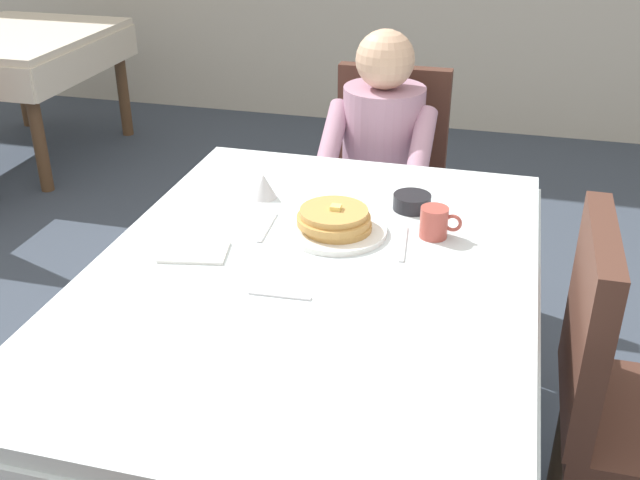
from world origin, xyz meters
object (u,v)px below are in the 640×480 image
Objects in this scene: dining_table_main at (311,299)px; fork_left_of_plate at (267,227)px; cup_coffee at (435,222)px; chair_diner at (387,173)px; knife_right_of_plate at (403,244)px; bowl_butter at (412,202)px; chair_right_side at (621,385)px; breakfast_stack at (335,219)px; diner_person at (381,154)px; background_table_far at (19,53)px; spoon_near_edge at (280,295)px; syrup_pitcher at (264,186)px; plate_breakfast at (336,230)px.

fork_left_of_plate is (-0.18, 0.19, 0.09)m from dining_table_main.
chair_diner is at bearing 107.24° from cup_coffee.
knife_right_of_plate is (-0.07, -0.07, -0.04)m from cup_coffee.
chair_right_side is at bearing -35.41° from bowl_butter.
breakfast_stack is (0.01, 0.20, 0.13)m from dining_table_main.
background_table_far is (-2.34, 1.18, -0.05)m from diner_person.
chair_right_side is 6.20× the size of spoon_near_edge.
chair_diner is 8.23× the size of cup_coffee.
chair_diner is 0.86m from syrup_pitcher.
chair_right_side is (0.78, -1.17, 0.00)m from chair_diner.
breakfast_stack is 1.81× the size of cup_coffee.
cup_coffee reaches higher than breakfast_stack.
plate_breakfast is 0.19m from knife_right_of_plate.
fork_left_of_plate is 0.16× the size of background_table_far.
diner_person reaches higher than cup_coffee.
dining_table_main is 7.44× the size of breakfast_stack.
plate_breakfast is at bearing -87.52° from fork_left_of_plate.
chair_right_side reaches higher than spoon_near_edge.
diner_person is at bearing -15.00° from fork_left_of_plate.
knife_right_of_plate is (0.01, -0.23, -0.02)m from bowl_butter.
plate_breakfast is at bearing 74.35° from breakfast_stack.
syrup_pitcher is at bearing 61.04° from knife_right_of_plate.
chair_right_side is 0.83× the size of background_table_far.
diner_person is 4.00× the size of plate_breakfast.
cup_coffee reaches higher than knife_right_of_plate.
bowl_butter is at bearing 64.60° from spoon_near_edge.
fork_left_of_plate is at bearing -173.99° from plate_breakfast.
background_table_far is (-2.10, 1.81, -0.15)m from syrup_pitcher.
dining_table_main is 10.16× the size of spoon_near_edge.
bowl_butter is at bearing -35.07° from background_table_far.
spoon_near_edge is at bearing 88.80° from chair_diner.
cup_coffee is 0.63× the size of fork_left_of_plate.
bowl_butter is at bearing -125.41° from chair_right_side.
plate_breakfast is at bearing 86.45° from dining_table_main.
cup_coffee is 1.03× the size of bowl_butter.
cup_coffee is (-0.49, 0.25, 0.25)m from chair_right_side.
background_table_far is (-2.17, 2.01, -0.12)m from fork_left_of_plate.
chair_diner is 5.17× the size of fork_left_of_plate.
chair_right_side is (0.77, 0.00, -0.12)m from dining_table_main.
background_table_far is at bearing 139.91° from plate_breakfast.
fork_left_of_plate is 0.38m from knife_right_of_plate.
chair_diner is at bearing 72.94° from syrup_pitcher.
syrup_pitcher is 0.40× the size of knife_right_of_plate.
bowl_butter is 0.10× the size of background_table_far.
breakfast_stack is at bearing -130.61° from bowl_butter.
plate_breakfast reaches higher than spoon_near_edge.
cup_coffee is at bearing 107.24° from chair_diner.
fork_left_of_plate is 2.96m from background_table_far.
dining_table_main is 13.85× the size of bowl_butter.
knife_right_of_plate is at bearing 51.08° from spoon_near_edge.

